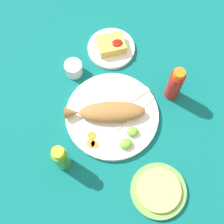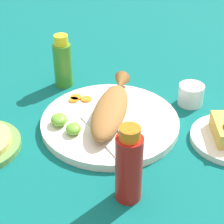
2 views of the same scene
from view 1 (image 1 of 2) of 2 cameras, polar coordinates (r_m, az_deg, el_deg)
The scene contains 17 objects.
ground_plane at distance 1.08m, azimuth 0.00°, elevation -0.77°, with size 4.00×4.00×0.00m, color #0C605B.
main_plate at distance 1.07m, azimuth 0.00°, elevation -0.59°, with size 0.32×0.32×0.02m, color white.
fried_fish at distance 1.04m, azimuth -0.72°, elevation 0.03°, with size 0.27×0.12×0.04m.
fork_near at distance 1.08m, azimuth 3.41°, elevation 2.08°, with size 0.18×0.09×0.00m.
fork_far at distance 1.06m, azimuth 4.45°, elevation 0.06°, with size 0.17×0.11×0.00m.
carrot_slice_near at distance 1.03m, azimuth -3.75°, elevation -4.32°, with size 0.03×0.03×0.00m, color orange.
carrot_slice_mid at distance 1.02m, azimuth -3.21°, elevation -5.86°, with size 0.02×0.02×0.00m, color orange.
carrot_slice_far at distance 1.02m, azimuth -3.90°, elevation -5.76°, with size 0.03×0.03×0.00m, color orange.
lime_wedge_main at distance 1.01m, azimuth 2.51°, elevation -5.81°, with size 0.04×0.04×0.02m, color #6BB233.
lime_wedge_side at distance 1.03m, azimuth 3.80°, elevation -3.61°, with size 0.04×0.03×0.02m, color #6BB233.
hot_sauce_bottle_red at distance 1.06m, azimuth 11.42°, elevation 4.95°, with size 0.05×0.05×0.16m.
hot_sauce_bottle_green at distance 0.97m, azimuth -9.25°, elevation -8.31°, with size 0.05×0.05×0.14m.
salt_cup at distance 1.14m, azimuth -7.01°, elevation 7.82°, with size 0.06×0.06×0.05m.
side_plate_fries at distance 1.20m, azimuth -0.15°, elevation 11.56°, with size 0.18×0.18×0.01m, color white.
fries_pile at distance 1.17m, azimuth -0.12°, elevation 12.24°, with size 0.10×0.08×0.04m.
tortilla_plate at distance 1.01m, azimuth 8.46°, elevation -14.05°, with size 0.18×0.18×0.01m, color #6B9E4C.
tortilla_stack at distance 1.00m, azimuth 8.57°, elevation -13.94°, with size 0.14×0.14×0.01m, color #E0C666.
Camera 1 is at (-0.09, -0.38, 1.00)m, focal length 50.00 mm.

